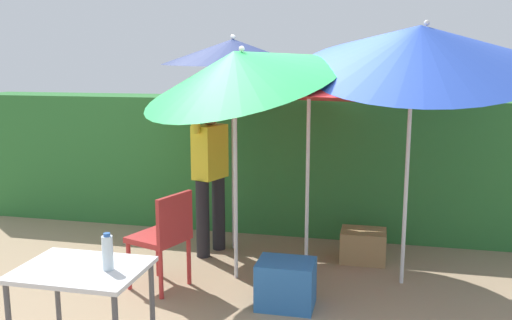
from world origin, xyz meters
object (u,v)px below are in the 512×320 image
(person_vendor, at_px, (210,167))
(chair_plastic, at_px, (164,234))
(umbrella_rainbow, at_px, (238,69))
(bottle_water, at_px, (108,252))
(umbrella_orange, at_px, (419,46))
(umbrella_yellow, at_px, (308,81))
(cooler_box, at_px, (286,284))
(umbrella_navy, at_px, (233,52))
(crate_cardboard, at_px, (363,246))
(folding_table, at_px, (82,281))

(person_vendor, relative_size, chair_plastic, 2.11)
(umbrella_rainbow, height_order, bottle_water, umbrella_rainbow)
(umbrella_orange, bearing_deg, umbrella_yellow, 170.58)
(umbrella_orange, distance_m, cooler_box, 2.32)
(umbrella_navy, bearing_deg, cooler_box, -58.48)
(umbrella_navy, bearing_deg, crate_cardboard, -3.51)
(umbrella_orange, relative_size, crate_cardboard, 5.78)
(umbrella_yellow, relative_size, crate_cardboard, 4.65)
(crate_cardboard, bearing_deg, umbrella_rainbow, -146.43)
(umbrella_rainbow, distance_m, umbrella_navy, 0.89)
(umbrella_yellow, height_order, folding_table, umbrella_yellow)
(umbrella_orange, height_order, cooler_box, umbrella_orange)
(umbrella_rainbow, height_order, chair_plastic, umbrella_rainbow)
(umbrella_navy, height_order, cooler_box, umbrella_navy)
(chair_plastic, height_order, cooler_box, chair_plastic)
(crate_cardboard, relative_size, folding_table, 0.57)
(umbrella_navy, height_order, bottle_water, umbrella_navy)
(umbrella_orange, height_order, folding_table, umbrella_orange)
(umbrella_navy, bearing_deg, umbrella_rainbow, -71.65)
(chair_plastic, height_order, crate_cardboard, chair_plastic)
(umbrella_navy, relative_size, bottle_water, 9.58)
(umbrella_navy, xyz_separation_m, crate_cardboard, (1.40, -0.09, -1.96))
(umbrella_rainbow, bearing_deg, crate_cardboard, 33.57)
(umbrella_rainbow, relative_size, umbrella_navy, 1.09)
(cooler_box, bearing_deg, person_vendor, 132.10)
(umbrella_rainbow, relative_size, cooler_box, 5.28)
(umbrella_rainbow, relative_size, chair_plastic, 2.82)
(umbrella_yellow, xyz_separation_m, chair_plastic, (-1.16, -0.77, -1.34))
(person_vendor, height_order, chair_plastic, person_vendor)
(umbrella_rainbow, xyz_separation_m, chair_plastic, (-0.60, -0.35, -1.45))
(person_vendor, distance_m, chair_plastic, 1.08)
(umbrella_yellow, relative_size, bottle_water, 8.82)
(umbrella_navy, xyz_separation_m, bottle_water, (-0.12, -2.58, -1.27))
(chair_plastic, bearing_deg, crate_cardboard, 32.53)
(umbrella_rainbow, xyz_separation_m, person_vendor, (-0.48, 0.63, -1.03))
(crate_cardboard, bearing_deg, umbrella_yellow, -149.32)
(umbrella_navy, height_order, folding_table, umbrella_navy)
(crate_cardboard, xyz_separation_m, bottle_water, (-1.52, -2.49, 0.69))
(umbrella_yellow, height_order, umbrella_navy, umbrella_navy)
(crate_cardboard, xyz_separation_m, folding_table, (-1.70, -2.50, 0.49))
(umbrella_yellow, relative_size, folding_table, 2.65)
(umbrella_navy, relative_size, chair_plastic, 2.58)
(chair_plastic, xyz_separation_m, folding_table, (0.02, -1.40, 0.14))
(cooler_box, relative_size, crate_cardboard, 1.04)
(umbrella_yellow, bearing_deg, crate_cardboard, 30.68)
(umbrella_yellow, height_order, chair_plastic, umbrella_yellow)
(umbrella_yellow, distance_m, folding_table, 2.73)
(umbrella_orange, height_order, chair_plastic, umbrella_orange)
(umbrella_rainbow, height_order, cooler_box, umbrella_rainbow)
(umbrella_rainbow, xyz_separation_m, umbrella_navy, (-0.28, 0.83, 0.16))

